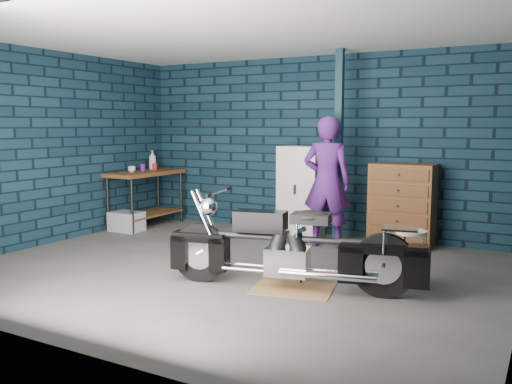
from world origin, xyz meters
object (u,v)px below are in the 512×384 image
motorcycle (293,241)px  person (327,182)px  workbench (146,199)px  shop_stool (410,258)px  tool_chest (402,205)px  locker (301,191)px  storage_bin (127,221)px

motorcycle → person: person is taller
workbench → motorcycle: 4.11m
workbench → shop_stool: 4.79m
tool_chest → shop_stool: tool_chest is taller
locker → tool_chest: (1.52, 0.00, -0.11)m
shop_stool → person: bearing=138.4°
storage_bin → tool_chest: (4.04, 1.07, 0.42)m
tool_chest → motorcycle: bearing=-100.2°
motorcycle → workbench: bearing=138.8°
storage_bin → shop_stool: shop_stool is taller
workbench → motorcycle: (3.61, -1.98, 0.04)m
motorcycle → storage_bin: (-3.59, 1.48, -0.34)m
shop_stool → tool_chest: bearing=106.8°
person → locker: (-0.63, 0.55, -0.22)m
storage_bin → shop_stool: 4.66m
motorcycle → locker: bearing=100.3°
storage_bin → shop_stool: size_ratio=0.85×
person → storage_bin: bearing=-1.6°
motorcycle → tool_chest: size_ratio=1.98×
workbench → tool_chest: (4.06, 0.57, 0.11)m
locker → person: bearing=-41.1°
storage_bin → locker: 2.79m
motorcycle → person: bearing=89.9°
workbench → motorcycle: bearing=-28.8°
person → tool_chest: 1.10m
workbench → person: person is taller
shop_stool → locker: bearing=138.6°
shop_stool → storage_bin: bearing=170.6°
motorcycle → shop_stool: bearing=22.9°
workbench → storage_bin: size_ratio=2.83×
motorcycle → tool_chest: (0.46, 2.55, 0.07)m
locker → tool_chest: size_ratio=1.18×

